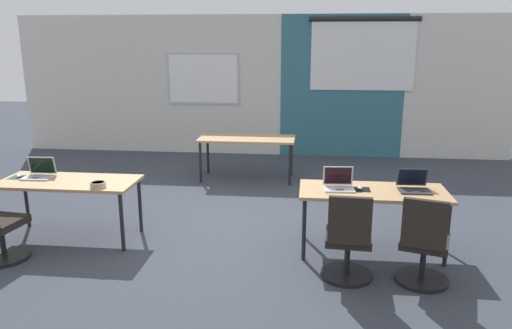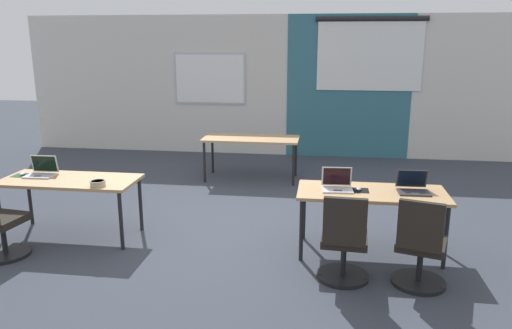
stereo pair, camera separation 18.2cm
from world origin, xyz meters
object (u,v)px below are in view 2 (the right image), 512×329
at_px(mouse_near_left_end, 23,174).
at_px(desk_near_right, 371,196).
at_px(desk_far_center, 251,141).
at_px(laptop_near_right_inner, 337,185).
at_px(chair_near_right_end, 420,251).
at_px(desk_near_left, 70,184).
at_px(mouse_near_right_inner, 359,189).
at_px(snack_bowl, 98,183).
at_px(laptop_near_right_end, 413,187).
at_px(chair_near_right_inner, 344,246).
at_px(laptop_near_left_end, 41,171).

bearing_deg(mouse_near_left_end, desk_near_right, -0.85).
relative_size(desk_far_center, laptop_near_right_inner, 4.59).
xyz_separation_m(chair_near_right_end, mouse_near_left_end, (-4.54, 0.80, 0.36)).
relative_size(desk_near_left, mouse_near_right_inner, 15.85).
xyz_separation_m(mouse_near_left_end, snack_bowl, (1.10, -0.28, 0.01)).
relative_size(mouse_near_right_inner, laptop_near_right_end, 0.30).
distance_m(laptop_near_right_inner, chair_near_right_end, 1.15).
height_order(mouse_near_right_inner, chair_near_right_inner, chair_near_right_inner).
xyz_separation_m(desk_near_left, mouse_near_left_end, (-0.64, 0.06, 0.08)).
distance_m(desk_near_right, laptop_near_right_end, 0.45).
height_order(desk_near_left, desk_far_center, same).
xyz_separation_m(desk_far_center, mouse_near_left_end, (-2.39, -2.74, 0.08)).
bearing_deg(mouse_near_right_inner, desk_near_right, -2.65).
xyz_separation_m(desk_near_right, laptop_near_right_inner, (-0.37, 0.01, 0.11)).
relative_size(laptop_near_right_inner, chair_near_right_end, 0.38).
height_order(desk_far_center, mouse_near_left_end, mouse_near_left_end).
xyz_separation_m(desk_far_center, chair_near_right_end, (2.16, -3.54, -0.28)).
bearing_deg(chair_near_right_inner, laptop_near_left_end, -9.23).
relative_size(desk_near_right, laptop_near_left_end, 4.68).
bearing_deg(chair_near_right_inner, desk_far_center, -64.22).
distance_m(desk_near_right, mouse_near_left_end, 4.14).
distance_m(desk_near_left, chair_near_right_inner, 3.29).
xyz_separation_m(desk_near_left, desk_near_right, (3.50, 0.00, 0.00)).
height_order(desk_far_center, chair_near_right_end, chair_near_right_end).
distance_m(desk_far_center, mouse_near_right_inner, 3.22).
relative_size(desk_far_center, chair_near_right_inner, 1.74).
bearing_deg(chair_near_right_end, laptop_near_right_inner, -27.06).
relative_size(mouse_near_right_inner, chair_near_right_end, 0.11).
relative_size(laptop_near_right_inner, mouse_near_left_end, 3.35).
xyz_separation_m(mouse_near_right_inner, snack_bowl, (-2.89, -0.23, 0.01)).
bearing_deg(mouse_near_right_inner, snack_bowl, -175.46).
relative_size(laptop_near_left_end, mouse_near_left_end, 3.29).
distance_m(laptop_near_left_end, mouse_near_left_end, 0.23).
height_order(laptop_near_right_inner, mouse_near_left_end, laptop_near_right_inner).
bearing_deg(desk_near_right, mouse_near_left_end, 179.15).
distance_m(desk_near_right, snack_bowl, 3.05).
relative_size(mouse_near_right_inner, snack_bowl, 0.57).
distance_m(desk_near_left, laptop_near_left_end, 0.43).
relative_size(desk_near_right, mouse_near_left_end, 15.39).
distance_m(desk_near_left, laptop_near_right_inner, 3.13).
relative_size(desk_far_center, mouse_near_right_inner, 15.85).
xyz_separation_m(desk_near_left, chair_near_right_end, (3.91, -0.74, -0.28)).
bearing_deg(chair_near_right_end, desk_near_right, -44.40).
distance_m(desk_near_right, chair_near_right_inner, 0.83).
xyz_separation_m(desk_near_left, laptop_near_left_end, (-0.41, 0.09, 0.11)).
bearing_deg(laptop_near_left_end, laptop_near_right_inner, -3.83).
distance_m(laptop_near_right_end, mouse_near_left_end, 4.57).
distance_m(desk_near_left, laptop_near_right_end, 3.94).
bearing_deg(desk_far_center, snack_bowl, -113.06).
relative_size(desk_near_right, chair_near_right_end, 1.74).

